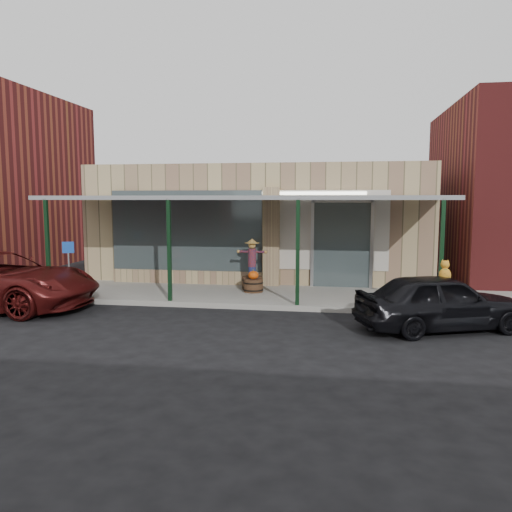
% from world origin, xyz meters
% --- Properties ---
extents(ground, '(120.00, 120.00, 0.00)m').
position_xyz_m(ground, '(0.00, 0.00, 0.00)').
color(ground, black).
rests_on(ground, ground).
extents(sidewalk, '(40.00, 3.20, 0.15)m').
position_xyz_m(sidewalk, '(0.00, 3.60, 0.07)').
color(sidewalk, gray).
rests_on(sidewalk, ground).
extents(storefront, '(12.00, 6.25, 4.20)m').
position_xyz_m(storefront, '(-0.00, 8.16, 2.09)').
color(storefront, tan).
rests_on(storefront, ground).
extents(awning, '(12.00, 3.00, 3.04)m').
position_xyz_m(awning, '(0.00, 3.56, 3.01)').
color(awning, gray).
rests_on(awning, ground).
extents(block_buildings_near, '(61.00, 8.00, 8.00)m').
position_xyz_m(block_buildings_near, '(2.01, 9.20, 3.77)').
color(block_buildings_near, maroon).
rests_on(block_buildings_near, ground).
extents(barrel_scarecrow, '(0.96, 0.80, 1.62)m').
position_xyz_m(barrel_scarecrow, '(0.20, 4.27, 0.70)').
color(barrel_scarecrow, '#523620').
rests_on(barrel_scarecrow, sidewalk).
extents(barrel_pumpkin, '(0.62, 0.62, 0.71)m').
position_xyz_m(barrel_pumpkin, '(0.31, 3.85, 0.40)').
color(barrel_pumpkin, '#523620').
rests_on(barrel_pumpkin, sidewalk).
extents(handicap_sign, '(0.32, 0.14, 1.61)m').
position_xyz_m(handicap_sign, '(-5.00, 2.40, 1.19)').
color(handicap_sign, gray).
rests_on(handicap_sign, sidewalk).
extents(parked_sedan, '(4.20, 2.82, 1.54)m').
position_xyz_m(parked_sedan, '(5.22, 0.62, 0.67)').
color(parked_sedan, black).
rests_on(parked_sedan, ground).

